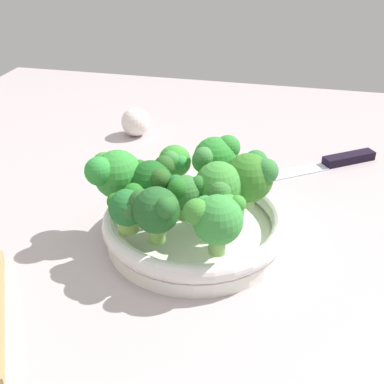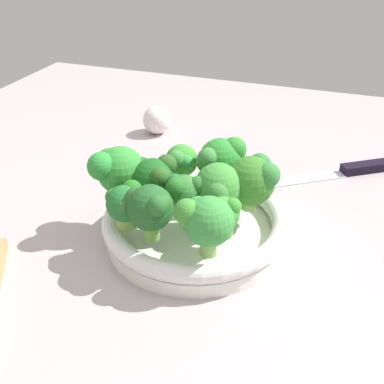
% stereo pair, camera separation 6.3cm
% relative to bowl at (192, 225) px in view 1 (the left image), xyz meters
% --- Properties ---
extents(ground_plane, '(1.30, 1.30, 0.03)m').
position_rel_bowl_xyz_m(ground_plane, '(0.02, -0.00, -0.03)').
color(ground_plane, '#B0A3A6').
extents(bowl, '(0.24, 0.24, 0.04)m').
position_rel_bowl_xyz_m(bowl, '(0.00, 0.00, 0.00)').
color(bowl, white).
rests_on(bowl, ground_plane).
extents(broccoli_floret_0, '(0.07, 0.06, 0.08)m').
position_rel_bowl_xyz_m(broccoli_floret_0, '(0.07, -0.02, 0.07)').
color(broccoli_floret_0, '#8ACF5B').
rests_on(broccoli_floret_0, bowl).
extents(broccoli_floret_1, '(0.07, 0.06, 0.07)m').
position_rel_bowl_xyz_m(broccoli_floret_1, '(0.01, -0.03, 0.06)').
color(broccoli_floret_1, '#93D066').
rests_on(broccoli_floret_1, bowl).
extents(broccoli_floret_2, '(0.05, 0.05, 0.06)m').
position_rel_bowl_xyz_m(broccoli_floret_2, '(-0.06, 0.07, 0.05)').
color(broccoli_floret_2, '#84B54E').
rests_on(broccoli_floret_2, bowl).
extents(broccoli_floret_3, '(0.06, 0.06, 0.07)m').
position_rel_bowl_xyz_m(broccoli_floret_3, '(-0.00, 0.05, 0.06)').
color(broccoli_floret_3, '#94BD61').
rests_on(broccoli_floret_3, bowl).
extents(broccoli_floret_4, '(0.06, 0.07, 0.07)m').
position_rel_bowl_xyz_m(broccoli_floret_4, '(-0.08, -0.04, 0.07)').
color(broccoli_floret_4, '#85BA5C').
rests_on(broccoli_floret_4, bowl).
extents(broccoli_floret_5, '(0.04, 0.04, 0.05)m').
position_rel_bowl_xyz_m(broccoli_floret_5, '(-0.03, -0.05, 0.05)').
color(broccoli_floret_5, '#87BF55').
rests_on(broccoli_floret_5, bowl).
extents(broccoli_floret_6, '(0.05, 0.06, 0.07)m').
position_rel_bowl_xyz_m(broccoli_floret_6, '(-0.07, 0.03, 0.06)').
color(broccoli_floret_6, '#78B44D').
rests_on(broccoli_floret_6, bowl).
extents(broccoli_floret_7, '(0.05, 0.05, 0.06)m').
position_rel_bowl_xyz_m(broccoli_floret_7, '(-0.02, 0.00, 0.06)').
color(broccoli_floret_7, '#7DBF52').
rests_on(broccoli_floret_7, bowl).
extents(broccoli_floret_8, '(0.07, 0.07, 0.08)m').
position_rel_bowl_xyz_m(broccoli_floret_8, '(-0.01, 0.10, 0.07)').
color(broccoli_floret_8, '#78BF53').
rests_on(broccoli_floret_8, bowl).
extents(broccoli_floret_9, '(0.06, 0.05, 0.06)m').
position_rel_bowl_xyz_m(broccoli_floret_9, '(0.07, 0.04, 0.05)').
color(broccoli_floret_9, '#82CA61').
rests_on(broccoli_floret_9, bowl).
extents(broccoli_floret_10, '(0.07, 0.07, 0.07)m').
position_rel_bowl_xyz_m(broccoli_floret_10, '(0.04, -0.07, 0.06)').
color(broccoli_floret_10, '#9DCA6F').
rests_on(broccoli_floret_10, bowl).
extents(knife, '(0.17, 0.23, 0.01)m').
position_rel_bowl_xyz_m(knife, '(0.25, -0.17, -0.02)').
color(knife, silver).
rests_on(knife, ground_plane).
extents(garlic_bulb, '(0.05, 0.05, 0.05)m').
position_rel_bowl_xyz_m(garlic_bulb, '(0.31, 0.18, 0.01)').
color(garlic_bulb, silver).
rests_on(garlic_bulb, ground_plane).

